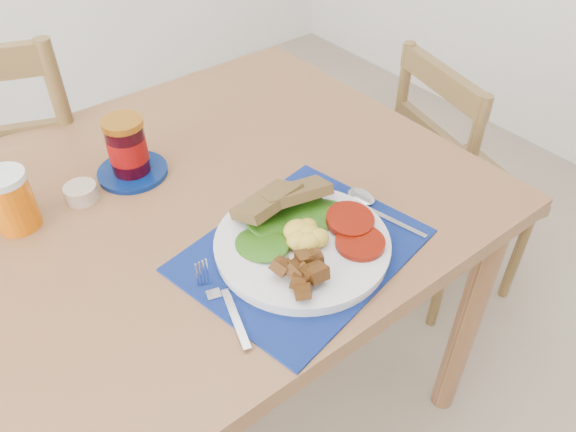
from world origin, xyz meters
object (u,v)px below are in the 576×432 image
at_px(chair_far, 9,165).
at_px(jam_on_saucer, 128,151).
at_px(chair_end, 453,159).
at_px(breakfast_plate, 301,243).
at_px(juice_glass, 12,202).

height_order(chair_far, jam_on_saucer, chair_far).
xyz_separation_m(chair_far, chair_end, (1.02, -0.66, -0.07)).
bearing_deg(chair_far, chair_end, 168.76).
relative_size(chair_end, breakfast_plate, 3.28).
xyz_separation_m(breakfast_plate, jam_on_saucer, (-0.12, 0.40, 0.03)).
bearing_deg(chair_end, juice_glass, 94.88).
bearing_deg(jam_on_saucer, chair_end, -12.66).
relative_size(chair_end, jam_on_saucer, 6.95).
bearing_deg(chair_far, juice_glass, 102.47).
xyz_separation_m(chair_far, breakfast_plate, (0.29, -0.86, 0.19)).
distance_m(chair_far, jam_on_saucer, 0.54).
bearing_deg(chair_far, jam_on_saucer, 130.66).
xyz_separation_m(chair_end, breakfast_plate, (-0.73, -0.20, 0.26)).
bearing_deg(juice_glass, breakfast_plate, -46.66).
xyz_separation_m(juice_glass, jam_on_saucer, (0.24, 0.01, 0.00)).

